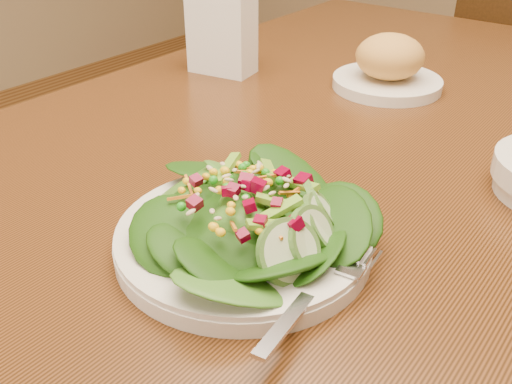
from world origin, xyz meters
TOP-DOWN VIEW (x-y plane):
  - dining_table at (0.00, 0.00)m, footprint 0.90×1.40m
  - salad_plate at (0.07, -0.33)m, footprint 0.25×0.25m
  - bread_plate at (-0.03, 0.16)m, footprint 0.18×0.18m
  - napkin_holder at (-0.30, 0.06)m, footprint 0.12×0.08m

SIDE VIEW (x-z plane):
  - dining_table at x=0.00m, z-range 0.27..1.02m
  - salad_plate at x=0.07m, z-range 0.74..0.81m
  - bread_plate at x=-0.03m, z-range 0.74..0.83m
  - napkin_holder at x=-0.30m, z-range 0.75..0.90m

